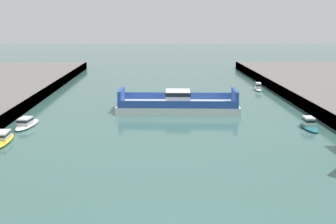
{
  "coord_description": "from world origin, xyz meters",
  "views": [
    {
      "loc": [
        -1.46,
        -21.64,
        13.85
      ],
      "look_at": [
        0.0,
        27.96,
        2.0
      ],
      "focal_mm": 41.95,
      "sensor_mm": 36.0,
      "label": 1
    }
  ],
  "objects_px": {
    "moored_boat_mid_left": "(258,87)",
    "moored_boat_far_right": "(1,139)",
    "moored_boat_mid_right": "(26,123)",
    "moored_boat_near_right": "(309,124)",
    "chain_ferry": "(178,104)"
  },
  "relations": [
    {
      "from": "moored_boat_mid_left",
      "to": "moored_boat_far_right",
      "type": "bearing_deg",
      "value": -139.16
    },
    {
      "from": "moored_boat_mid_left",
      "to": "moored_boat_mid_right",
      "type": "xyz_separation_m",
      "value": [
        -37.3,
        -26.07,
        -0.09
      ]
    },
    {
      "from": "moored_boat_mid_left",
      "to": "moored_boat_mid_right",
      "type": "height_order",
      "value": "moored_boat_mid_left"
    },
    {
      "from": "moored_boat_near_right",
      "to": "moored_boat_mid_left",
      "type": "bearing_deg",
      "value": 89.06
    },
    {
      "from": "moored_boat_near_right",
      "to": "moored_boat_far_right",
      "type": "distance_m",
      "value": 37.9
    },
    {
      "from": "moored_boat_near_right",
      "to": "moored_boat_mid_left",
      "type": "xyz_separation_m",
      "value": [
        0.45,
        27.83,
        0.02
      ]
    },
    {
      "from": "moored_boat_near_right",
      "to": "moored_boat_far_right",
      "type": "xyz_separation_m",
      "value": [
        -37.56,
        -5.04,
        -0.1
      ]
    },
    {
      "from": "moored_boat_near_right",
      "to": "moored_boat_mid_right",
      "type": "relative_size",
      "value": 0.84
    },
    {
      "from": "chain_ferry",
      "to": "moored_boat_mid_left",
      "type": "height_order",
      "value": "chain_ferry"
    },
    {
      "from": "moored_boat_mid_right",
      "to": "moored_boat_far_right",
      "type": "relative_size",
      "value": 0.89
    },
    {
      "from": "moored_boat_far_right",
      "to": "moored_boat_mid_right",
      "type": "bearing_deg",
      "value": 83.97
    },
    {
      "from": "chain_ferry",
      "to": "moored_boat_far_right",
      "type": "relative_size",
      "value": 2.77
    },
    {
      "from": "chain_ferry",
      "to": "moored_boat_mid_right",
      "type": "xyz_separation_m",
      "value": [
        -20.39,
        -8.69,
        -0.52
      ]
    },
    {
      "from": "moored_boat_near_right",
      "to": "moored_boat_mid_right",
      "type": "bearing_deg",
      "value": 177.27
    },
    {
      "from": "moored_boat_mid_right",
      "to": "moored_boat_mid_left",
      "type": "bearing_deg",
      "value": 34.95
    }
  ]
}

